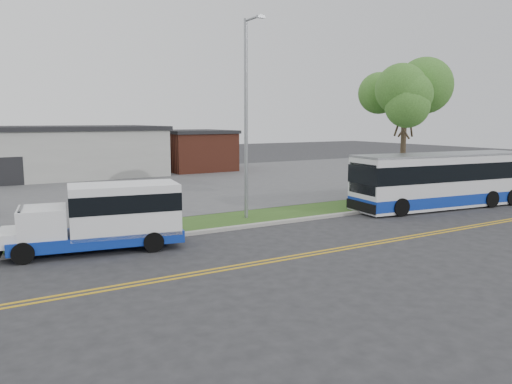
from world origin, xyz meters
TOP-DOWN VIEW (x-y plane):
  - ground at (0.00, 0.00)m, footprint 140.00×140.00m
  - lane_line_north at (0.00, -3.85)m, footprint 70.00×0.12m
  - lane_line_south at (0.00, -4.15)m, footprint 70.00×0.12m
  - curb at (0.00, 1.10)m, footprint 80.00×0.30m
  - verge at (0.00, 2.90)m, footprint 80.00×3.30m
  - parking_lot at (0.00, 17.00)m, footprint 80.00×25.00m
  - commercial_building at (-6.00, 27.00)m, footprint 25.40×10.40m
  - brick_wing at (10.50, 26.00)m, footprint 6.30×7.30m
  - tree_east at (14.00, 3.00)m, footprint 5.20×5.20m
  - streetlight_near at (3.00, 2.73)m, footprint 0.35×1.53m
  - shuttle_bus at (-4.37, 0.49)m, footprint 6.74×3.13m
  - transit_bus at (14.13, 0.18)m, footprint 11.17×3.74m
  - pedestrian at (-4.10, 4.00)m, footprint 0.77×0.54m
  - grocery_bag_left at (-4.40, 3.75)m, footprint 0.32×0.32m
  - grocery_bag_right at (-3.80, 4.25)m, footprint 0.32×0.32m

SIDE VIEW (x-z plane):
  - ground at x=0.00m, z-range 0.00..0.00m
  - lane_line_north at x=0.00m, z-range 0.00..0.01m
  - lane_line_south at x=0.00m, z-range 0.00..0.01m
  - verge at x=0.00m, z-range 0.00..0.10m
  - parking_lot at x=0.00m, z-range 0.00..0.10m
  - curb at x=0.00m, z-range 0.00..0.15m
  - grocery_bag_left at x=-4.40m, z-range 0.10..0.42m
  - grocery_bag_right at x=-3.80m, z-range 0.10..0.42m
  - pedestrian at x=-4.10m, z-range 0.10..2.11m
  - shuttle_bus at x=-4.37m, z-range 0.09..2.58m
  - transit_bus at x=14.13m, z-range 0.02..3.06m
  - brick_wing at x=10.50m, z-range 0.01..3.91m
  - commercial_building at x=-6.00m, z-range 0.01..4.36m
  - streetlight_near at x=3.00m, z-range 0.48..9.98m
  - tree_east at x=14.00m, z-range 2.04..10.37m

